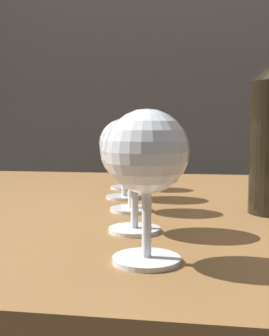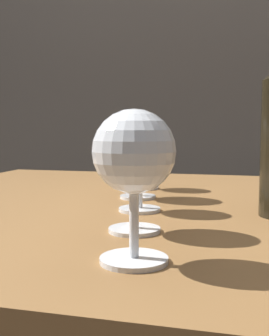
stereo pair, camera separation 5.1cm
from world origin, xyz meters
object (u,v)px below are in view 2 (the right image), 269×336
(wine_glass_merlot, at_px, (134,154))
(wine_glass_amber, at_px, (144,144))
(wine_glass_white, at_px, (140,152))
(wine_glass_cabernet, at_px, (138,145))
(wine_glass_rose, at_px, (134,156))

(wine_glass_merlot, relative_size, wine_glass_amber, 1.05)
(wine_glass_white, bearing_deg, wine_glass_amber, 101.73)
(wine_glass_merlot, height_order, wine_glass_amber, wine_glass_merlot)
(wine_glass_merlot, distance_m, wine_glass_cabernet, 0.24)
(wine_glass_amber, bearing_deg, wine_glass_white, -78.27)
(wine_glass_rose, xyz_separation_m, wine_glass_amber, (-0.10, 0.47, -0.01))
(wine_glass_white, xyz_separation_m, wine_glass_cabernet, (-0.03, 0.11, 0.00))
(wine_glass_merlot, height_order, wine_glass_cabernet, same)
(wine_glass_rose, distance_m, wine_glass_merlot, 0.12)
(wine_glass_cabernet, relative_size, wine_glass_amber, 1.06)
(wine_glass_cabernet, bearing_deg, wine_glass_rose, -76.67)
(wine_glass_rose, height_order, wine_glass_cabernet, wine_glass_rose)
(wine_glass_merlot, height_order, wine_glass_white, wine_glass_merlot)
(wine_glass_merlot, relative_size, wine_glass_white, 1.07)
(wine_glass_rose, distance_m, wine_glass_cabernet, 0.36)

